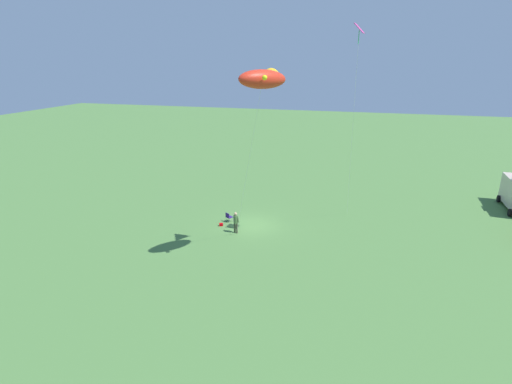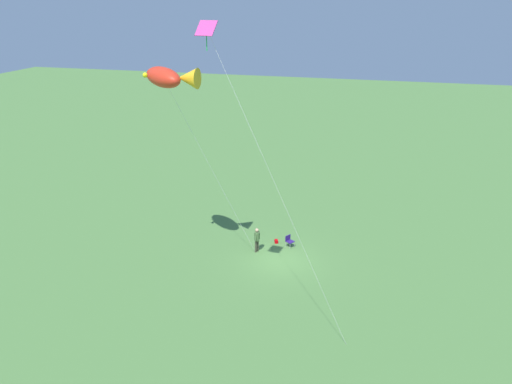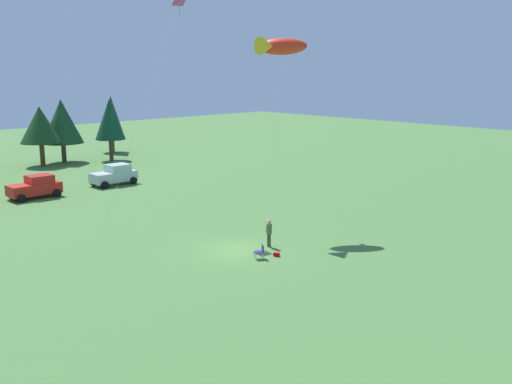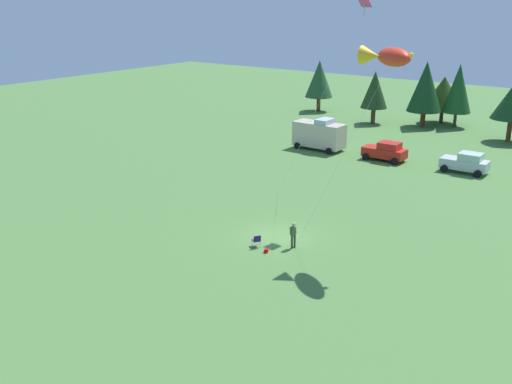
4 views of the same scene
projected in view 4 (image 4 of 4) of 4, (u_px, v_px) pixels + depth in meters
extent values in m
plane|color=#4B783B|center=(277.00, 237.00, 40.38)|extent=(160.00, 160.00, 0.00)
cylinder|color=#3E3E2F|center=(292.00, 242.00, 38.48)|extent=(0.14, 0.14, 0.85)
cylinder|color=#3E3E2F|center=(295.00, 241.00, 38.59)|extent=(0.14, 0.14, 0.85)
cylinder|color=#436237|center=(294.00, 231.00, 38.31)|extent=(0.44, 0.44, 0.62)
sphere|color=tan|center=(294.00, 224.00, 38.16)|extent=(0.24, 0.24, 0.24)
cylinder|color=#436237|center=(290.00, 231.00, 38.24)|extent=(0.12, 0.13, 0.55)
cylinder|color=#436237|center=(295.00, 230.00, 38.45)|extent=(0.16, 0.22, 0.56)
cube|color=navy|center=(256.00, 240.00, 38.73)|extent=(0.66, 0.66, 0.04)
cube|color=navy|center=(257.00, 239.00, 38.47)|extent=(0.30, 0.42, 0.40)
cylinder|color=#A5A8AD|center=(252.00, 243.00, 38.91)|extent=(0.03, 0.03, 0.42)
cylinder|color=#A5A8AD|center=(258.00, 242.00, 39.05)|extent=(0.03, 0.03, 0.42)
cylinder|color=#A5A8AD|center=(254.00, 245.00, 38.54)|extent=(0.03, 0.03, 0.42)
cylinder|color=#A5A8AD|center=(260.00, 244.00, 38.68)|extent=(0.03, 0.03, 0.42)
cube|color=red|center=(266.00, 251.00, 37.95)|extent=(0.32, 0.38, 0.22)
cube|color=beige|center=(319.00, 135.00, 62.76)|extent=(5.45, 2.33, 2.50)
cube|color=silver|center=(325.00, 121.00, 61.91)|extent=(1.45, 2.06, 0.50)
cylinder|color=black|center=(340.00, 147.00, 62.92)|extent=(0.69, 0.24, 0.68)
cylinder|color=black|center=(329.00, 151.00, 61.13)|extent=(0.69, 0.24, 0.68)
cylinder|color=black|center=(309.00, 141.00, 65.17)|extent=(0.69, 0.24, 0.68)
cylinder|color=black|center=(297.00, 146.00, 63.37)|extent=(0.69, 0.24, 0.68)
cube|color=red|center=(384.00, 153.00, 58.80)|extent=(4.21, 1.82, 0.90)
cube|color=red|center=(390.00, 146.00, 58.27)|extent=(2.01, 1.67, 0.65)
cylinder|color=black|center=(402.00, 157.00, 58.85)|extent=(0.68, 0.22, 0.68)
cylinder|color=black|center=(394.00, 162.00, 57.33)|extent=(0.68, 0.22, 0.68)
cylinder|color=black|center=(374.00, 153.00, 60.55)|extent=(0.68, 0.22, 0.68)
cylinder|color=black|center=(365.00, 157.00, 59.03)|extent=(0.68, 0.22, 0.68)
cube|color=#B6C1C2|center=(464.00, 164.00, 54.79)|extent=(4.24, 1.89, 0.90)
cube|color=#AAC7BB|center=(471.00, 157.00, 54.28)|extent=(2.03, 1.70, 0.65)
cylinder|color=black|center=(484.00, 169.00, 54.89)|extent=(0.68, 0.23, 0.68)
cylinder|color=black|center=(478.00, 174.00, 53.34)|extent=(0.68, 0.23, 0.68)
cylinder|color=black|center=(451.00, 164.00, 56.53)|extent=(0.68, 0.23, 0.68)
cylinder|color=black|center=(444.00, 169.00, 54.99)|extent=(0.68, 0.23, 0.68)
cylinder|color=#53381A|center=(318.00, 104.00, 83.78)|extent=(0.54, 0.54, 1.98)
cone|color=#244C29|center=(319.00, 79.00, 82.68)|extent=(3.83, 3.83, 5.04)
cylinder|color=#463521|center=(373.00, 116.00, 75.71)|extent=(0.56, 0.56, 1.99)
cone|color=#1F3A1A|center=(375.00, 90.00, 74.68)|extent=(3.34, 3.34, 4.58)
cylinder|color=#54301A|center=(423.00, 119.00, 73.72)|extent=(0.61, 0.61, 1.95)
cone|color=#12391A|center=(426.00, 86.00, 72.47)|extent=(4.20, 4.20, 6.04)
cylinder|color=#433528|center=(441.00, 115.00, 75.87)|extent=(0.48, 0.48, 2.00)
cone|color=#253E12|center=(444.00, 92.00, 74.95)|extent=(4.99, 4.99, 3.87)
cylinder|color=#443C2B|center=(455.00, 120.00, 73.57)|extent=(0.38, 0.38, 1.84)
cone|color=#18471E|center=(458.00, 88.00, 72.36)|extent=(3.45, 3.45, 5.87)
cylinder|color=#51381E|center=(509.00, 130.00, 66.21)|extent=(0.52, 0.52, 2.56)
ellipsoid|color=red|center=(394.00, 57.00, 34.92)|extent=(3.42, 3.08, 1.20)
cone|color=yellow|center=(370.00, 56.00, 35.75)|extent=(1.15, 1.17, 1.17)
sphere|color=yellow|center=(411.00, 55.00, 34.65)|extent=(0.29, 0.29, 0.29)
cylinder|color=silver|center=(342.00, 157.00, 36.80)|extent=(4.46, 3.28, 12.09)
cylinder|color=#4C3823|center=(295.00, 247.00, 38.68)|extent=(0.04, 0.04, 0.01)
cube|color=#DB3C93|center=(365.00, 3.00, 40.43)|extent=(0.91, 0.72, 0.61)
cylinder|color=green|center=(364.00, 10.00, 40.59)|extent=(0.04, 0.04, 0.84)
cylinder|color=silver|center=(317.00, 108.00, 44.65)|extent=(6.85, 0.14, 15.04)
cylinder|color=#4C3823|center=(277.00, 195.00, 48.87)|extent=(0.04, 0.04, 0.01)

